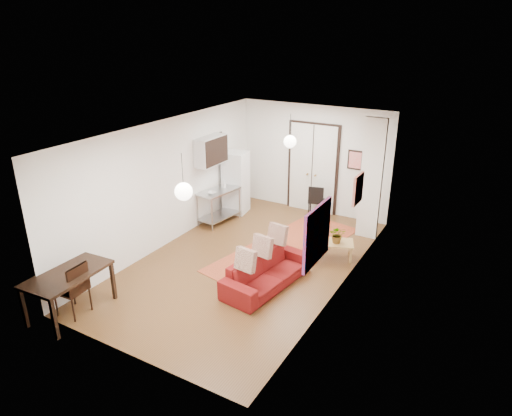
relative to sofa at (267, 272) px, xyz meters
The scene contains 27 objects.
floor 1.07m from the sofa, 143.12° to the left, with size 7.00×7.00×0.00m, color brown.
ceiling 2.80m from the sofa, 143.12° to the left, with size 4.20×7.00×0.02m, color white.
wall_back 4.35m from the sofa, 101.29° to the left, with size 4.20×0.02×2.90m, color white.
wall_front 3.21m from the sofa, 105.92° to the right, with size 4.20×0.02×2.90m, color white.
wall_left 3.20m from the sofa, 168.08° to the left, with size 0.02×7.00×2.90m, color white.
wall_right 1.83m from the sofa, 25.78° to the left, with size 0.02×7.00×2.90m, color white.
double_doors 4.25m from the sofa, 101.42° to the left, with size 1.44×0.06×2.50m, color white.
stub_partition 3.52m from the sofa, 72.02° to the left, with size 0.50×0.10×2.90m, color white.
wall_cabinet 3.82m from the sofa, 142.33° to the left, with size 0.35×1.00×0.70m, color silver.
painting_popart 1.95m from the sofa, 26.81° to the right, with size 0.05×1.00×1.00m, color red.
painting_abstract 2.42m from the sofa, 48.52° to the left, with size 0.05×0.50×0.60m, color beige.
poster_back 4.30m from the sofa, 85.42° to the left, with size 0.40×0.03×0.50m, color red.
print_left 4.24m from the sofa, 137.86° to the left, with size 0.03×0.44×0.54m, color olive.
pendant_back 3.37m from the sofa, 107.44° to the left, with size 0.30×0.30×0.80m.
pendant_front 2.53m from the sofa, 120.73° to the right, with size 0.30×0.30×0.80m.
kilim_rug 1.67m from the sofa, 102.88° to the left, with size 1.54×4.10×0.01m, color #B6492D.
sofa is the anchor object (origin of this frame).
coffee_table 1.85m from the sofa, 67.57° to the left, with size 1.01×0.78×0.40m.
potted_plant 1.91m from the sofa, 64.77° to the left, with size 0.30×0.35×0.39m, color #337032.
kitchen_counter 3.35m from the sofa, 140.30° to the left, with size 0.73×1.21×0.88m.
bowl 3.22m from the sofa, 144.49° to the left, with size 0.21×0.21×0.05m, color silver.
soap_bottle 3.57m from the sofa, 137.16° to the left, with size 0.08×0.08×0.18m, color teal.
fridge 3.97m from the sofa, 130.90° to the left, with size 0.59×0.59×1.68m, color white.
dining_table 3.63m from the sofa, 135.44° to the right, with size 0.91×1.49×0.80m.
dining_chair_near 3.52m from the sofa, 136.11° to the right, with size 0.50×0.69×0.99m.
dining_chair_far 3.52m from the sofa, 136.11° to the right, with size 0.50×0.69×0.99m.
black_side_chair 3.89m from the sofa, 98.01° to the left, with size 0.49×0.50×0.88m.
Camera 1 is at (4.53, -7.52, 4.78)m, focal length 32.00 mm.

